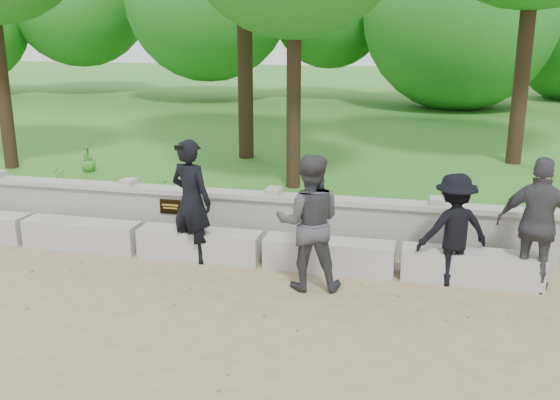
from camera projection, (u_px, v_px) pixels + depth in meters
The scene contains 11 objects.
ground at pixel (76, 303), 8.06m from camera, with size 80.00×80.00×0.00m, color #9F8861.
lawn at pixel (298, 128), 21.14m from camera, with size 40.00×22.00×0.25m, color #326821.
concrete_bench at pixel (140, 239), 9.77m from camera, with size 11.90×0.45×0.45m.
parapet_wall at pixel (157, 212), 10.37m from camera, with size 12.50×0.35×0.90m.
man_main at pixel (191, 201), 9.27m from camera, with size 0.79×0.72×1.88m.
visitor_left at pixel (309, 222), 8.30m from camera, with size 1.01×0.85×1.86m.
visitor_mid at pixel (454, 230), 8.48m from camera, with size 1.16×0.94×1.56m.
visitor_right at pixel (539, 226), 8.20m from camera, with size 1.16×0.72×1.84m.
shrub_a at pixel (59, 181), 12.10m from camera, with size 0.31×0.21×0.59m, color #438E30.
shrub_b at pixel (161, 191), 11.52m from camera, with size 0.29×0.24×0.53m, color #438E30.
shrub_d at pixel (88, 157), 14.15m from camera, with size 0.37×0.33×0.65m, color #438E30.
Camera 1 is at (4.29, -6.58, 3.45)m, focal length 40.00 mm.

